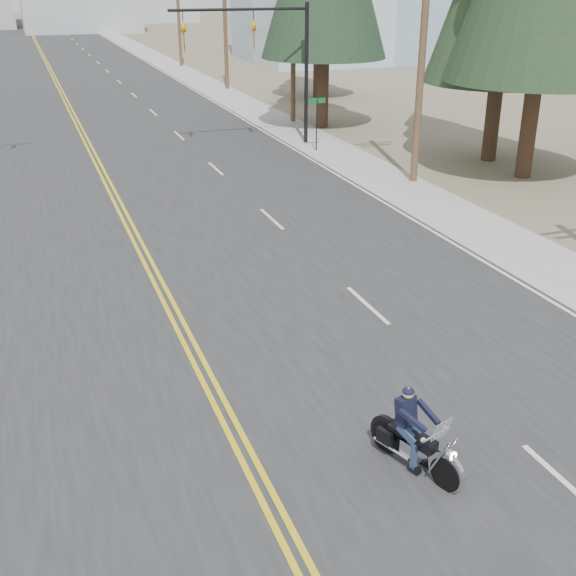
# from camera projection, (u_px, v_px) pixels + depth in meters

# --- Properties ---
(road) EXTENTS (20.00, 200.00, 0.01)m
(road) POSITION_uv_depth(u_px,v_px,m) (51.00, 71.00, 67.86)
(road) COLOR #303033
(road) RESTS_ON ground
(sidewalk_right) EXTENTS (3.00, 200.00, 0.01)m
(sidewalk_right) POSITION_uv_depth(u_px,v_px,m) (172.00, 66.00, 71.47)
(sidewalk_right) COLOR #A5A5A0
(sidewalk_right) RESTS_ON ground
(traffic_mast_right) EXTENTS (7.10, 0.26, 7.00)m
(traffic_mast_right) POSITION_uv_depth(u_px,v_px,m) (269.00, 47.00, 35.93)
(traffic_mast_right) COLOR black
(traffic_mast_right) RESTS_ON ground
(street_sign) EXTENTS (0.90, 0.06, 2.62)m
(street_sign) POSITION_uv_depth(u_px,v_px,m) (317.00, 115.00, 36.02)
(street_sign) COLOR black
(street_sign) RESTS_ON ground
(utility_pole_b) EXTENTS (2.20, 0.30, 11.50)m
(utility_pole_b) POSITION_uv_depth(u_px,v_px,m) (423.00, 35.00, 28.85)
(utility_pole_b) COLOR brown
(utility_pole_b) RESTS_ON ground
(utility_pole_c) EXTENTS (2.20, 0.30, 11.00)m
(utility_pole_c) POSITION_uv_depth(u_px,v_px,m) (293.00, 22.00, 41.90)
(utility_pole_c) COLOR brown
(utility_pole_c) RESTS_ON ground
(utility_pole_d) EXTENTS (2.20, 0.30, 11.50)m
(utility_pole_d) POSITION_uv_depth(u_px,v_px,m) (225.00, 8.00, 54.74)
(utility_pole_d) COLOR brown
(utility_pole_d) RESTS_ON ground
(utility_pole_e) EXTENTS (2.20, 0.30, 11.00)m
(utility_pole_e) POSITION_uv_depth(u_px,v_px,m) (178.00, 4.00, 69.51)
(utility_pole_e) COLOR brown
(utility_pole_e) RESTS_ON ground
(motorcyclist) EXTENTS (1.45, 2.16, 1.55)m
(motorcyclist) POSITION_uv_depth(u_px,v_px,m) (417.00, 432.00, 12.65)
(motorcyclist) COLOR black
(motorcyclist) RESTS_ON ground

